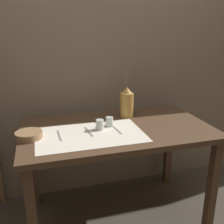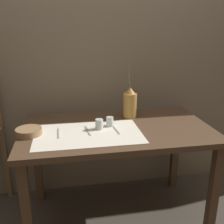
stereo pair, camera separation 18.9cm
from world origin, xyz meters
TOP-DOWN VIEW (x-y plane):
  - ground_plane at (0.00, 0.00)m, footprint 12.00×12.00m
  - stone_wall_back at (0.00, 0.51)m, footprint 7.00×0.06m
  - wooden_table at (0.00, 0.00)m, footprint 1.39×0.80m
  - linen_cloth at (-0.22, -0.09)m, footprint 0.74×0.45m
  - pitcher_with_flowers at (0.15, 0.20)m, footprint 0.11×0.11m
  - wooden_bowl at (-0.62, -0.04)m, footprint 0.18×0.18m
  - glass_tumbler_near at (-0.13, -0.02)m, footprint 0.06×0.06m
  - glass_tumbler_far at (-0.05, 0.03)m, footprint 0.05×0.05m
  - knife_center at (-0.42, -0.05)m, footprint 0.02×0.18m
  - fork_outer at (-0.22, -0.04)m, footprint 0.03×0.18m
  - fork_inner at (-0.01, -0.05)m, footprint 0.03×0.18m

SIDE VIEW (x-z plane):
  - ground_plane at x=0.00m, z-range 0.00..0.00m
  - wooden_table at x=0.00m, z-range 0.30..1.09m
  - linen_cloth at x=-0.22m, z-range 0.79..0.80m
  - knife_center at x=-0.42m, z-range 0.80..0.80m
  - fork_outer at x=-0.22m, z-range 0.80..0.80m
  - fork_inner at x=-0.01m, z-range 0.80..0.80m
  - wooden_bowl at x=-0.62m, z-range 0.79..0.84m
  - glass_tumbler_far at x=-0.05m, z-range 0.80..0.87m
  - glass_tumbler_near at x=-0.13m, z-range 0.80..0.87m
  - pitcher_with_flowers at x=0.15m, z-range 0.68..1.14m
  - stone_wall_back at x=0.00m, z-range 0.00..2.40m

